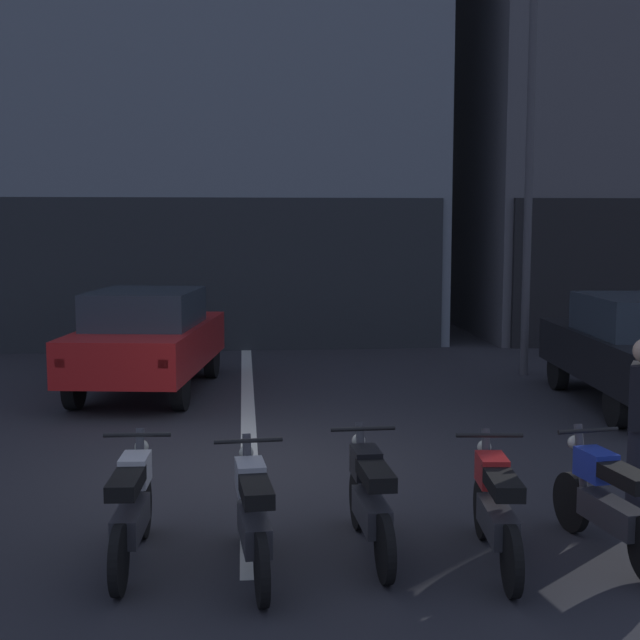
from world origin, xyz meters
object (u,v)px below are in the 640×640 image
at_px(motorcycle_red_row_right_mid, 496,507).
at_px(motorcycle_black_row_centre, 370,498).
at_px(motorcycle_white_row_leftmost, 132,507).
at_px(car_red_crossing_near, 148,337).
at_px(motorcycle_silver_row_left_mid, 253,515).
at_px(car_black_parked_kerbside, 640,347).
at_px(motorcycle_blue_row_rightmost, 608,500).
at_px(street_lamp, 531,120).

bearing_deg(motorcycle_red_row_right_mid, motorcycle_black_row_centre, 161.94).
xyz_separation_m(motorcycle_white_row_leftmost, motorcycle_black_row_centre, (1.91, 0.04, 0.00)).
xyz_separation_m(car_red_crossing_near, motorcycle_silver_row_left_mid, (1.56, -7.16, -0.43)).
bearing_deg(motorcycle_red_row_right_mid, motorcycle_silver_row_left_mid, 179.89).
distance_m(car_red_crossing_near, car_black_parked_kerbside, 7.45).
bearing_deg(motorcycle_silver_row_left_mid, car_black_parked_kerbside, 43.75).
height_order(car_red_crossing_near, motorcycle_white_row_leftmost, car_red_crossing_near).
height_order(motorcycle_white_row_leftmost, motorcycle_blue_row_rightmost, same).
height_order(car_red_crossing_near, motorcycle_red_row_right_mid, car_red_crossing_near).
relative_size(street_lamp, motorcycle_black_row_centre, 4.40).
bearing_deg(street_lamp, motorcycle_blue_row_rightmost, -104.06).
height_order(car_black_parked_kerbside, street_lamp, street_lamp).
relative_size(car_red_crossing_near, car_black_parked_kerbside, 1.02).
bearing_deg(car_black_parked_kerbside, street_lamp, 106.22).
bearing_deg(car_black_parked_kerbside, motorcycle_black_row_centre, -132.66).
relative_size(car_black_parked_kerbside, motorcycle_white_row_leftmost, 2.52).
distance_m(motorcycle_black_row_centre, motorcycle_blue_row_rightmost, 1.92).
bearing_deg(motorcycle_white_row_leftmost, motorcycle_red_row_right_mid, -5.43).
distance_m(motorcycle_white_row_leftmost, motorcycle_red_row_right_mid, 2.88).
xyz_separation_m(motorcycle_silver_row_left_mid, motorcycle_blue_row_rightmost, (2.86, 0.08, 0.00)).
relative_size(car_black_parked_kerbside, motorcycle_blue_row_rightmost, 2.53).
distance_m(car_red_crossing_near, street_lamp, 7.43).
bearing_deg(motorcycle_silver_row_left_mid, motorcycle_red_row_right_mid, -0.11).
relative_size(motorcycle_silver_row_left_mid, motorcycle_red_row_right_mid, 1.00).
bearing_deg(car_red_crossing_near, motorcycle_silver_row_left_mid, -77.67).
height_order(car_black_parked_kerbside, motorcycle_red_row_right_mid, car_black_parked_kerbside).
height_order(street_lamp, motorcycle_white_row_leftmost, street_lamp).
distance_m(motorcycle_white_row_leftmost, motorcycle_blue_row_rightmost, 3.82).
xyz_separation_m(car_red_crossing_near, motorcycle_white_row_leftmost, (0.61, -6.89, -0.43)).
distance_m(car_red_crossing_near, motorcycle_blue_row_rightmost, 8.36).
bearing_deg(motorcycle_silver_row_left_mid, motorcycle_white_row_leftmost, 164.25).
distance_m(street_lamp, motorcycle_white_row_leftmost, 10.60).
bearing_deg(motorcycle_white_row_leftmost, car_black_parked_kerbside, 37.93).
height_order(motorcycle_silver_row_left_mid, motorcycle_black_row_centre, same).
bearing_deg(motorcycle_red_row_right_mid, car_black_parked_kerbside, 55.28).
xyz_separation_m(street_lamp, motorcycle_silver_row_left_mid, (-4.89, -8.17, -3.97)).
bearing_deg(motorcycle_blue_row_rightmost, car_red_crossing_near, 122.01).
distance_m(car_black_parked_kerbside, motorcycle_white_row_leftmost, 8.42).
bearing_deg(motorcycle_silver_row_left_mid, street_lamp, 59.12).
bearing_deg(street_lamp, motorcycle_white_row_leftmost, -126.46).
bearing_deg(car_black_parked_kerbside, motorcycle_silver_row_left_mid, -136.25).
bearing_deg(motorcycle_silver_row_left_mid, car_red_crossing_near, 102.33).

